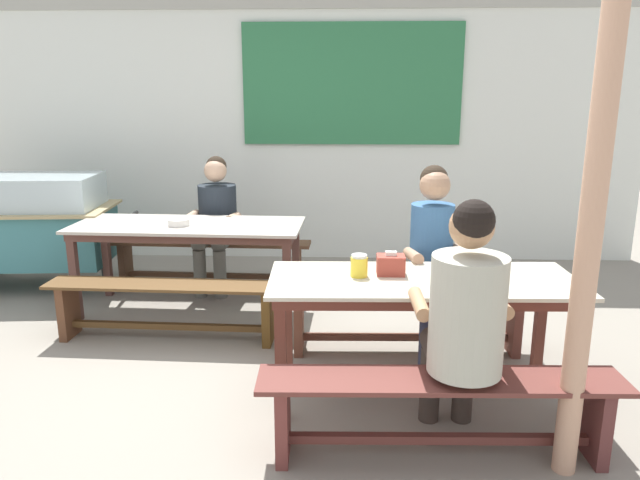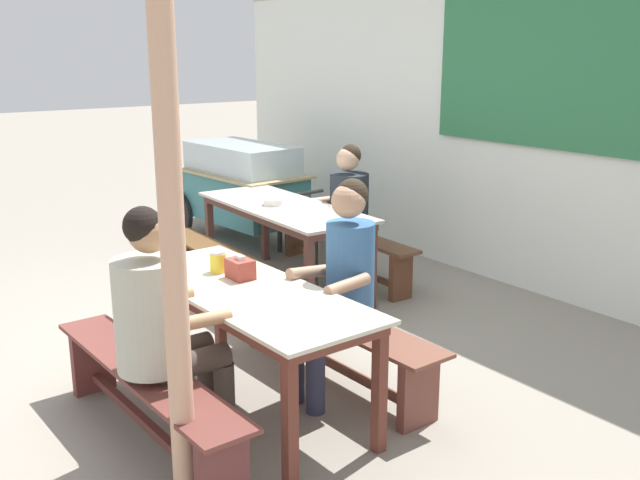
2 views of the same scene
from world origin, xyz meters
name	(u,v)px [view 1 (image 1 of 2)]	position (x,y,z in m)	size (l,w,h in m)	color
ground_plane	(243,371)	(0.00, 0.00, 0.00)	(40.00, 40.00, 0.00)	gray
backdrop_wall	(286,122)	(0.02, 2.80, 1.45)	(7.43, 0.23, 2.75)	white
dining_table_far	(188,232)	(-0.61, 1.10, 0.65)	(1.85, 0.76, 0.73)	#B9B1A5
dining_table_near	(422,291)	(1.09, -0.26, 0.65)	(1.76, 0.73, 0.73)	beige
bench_far_back	(210,255)	(-0.59, 1.72, 0.29)	(1.86, 0.30, 0.42)	brown
bench_far_front	(166,303)	(-0.63, 0.48, 0.28)	(1.72, 0.33, 0.42)	brown
bench_near_back	(406,312)	(1.07, 0.36, 0.28)	(1.72, 0.37, 0.42)	brown
bench_near_front	(440,404)	(1.11, -0.88, 0.29)	(1.76, 0.34, 0.42)	brown
food_cart	(26,222)	(-2.23, 1.63, 0.61)	(1.84, 0.96, 1.03)	teal
person_near_front	(464,315)	(1.21, -0.82, 0.72)	(0.47, 0.58, 1.29)	#41362F
person_center_facing	(216,215)	(-0.50, 1.66, 0.68)	(0.47, 0.54, 1.20)	#63645B
person_right_near_table	(434,255)	(1.23, 0.29, 0.71)	(0.43, 0.56, 1.29)	#2E3147
tissue_box	(391,265)	(0.91, -0.19, 0.78)	(0.16, 0.12, 0.14)	#9F3A2E
condiment_jar	(359,266)	(0.73, -0.24, 0.79)	(0.10, 0.10, 0.13)	yellow
soup_bowl	(179,222)	(-0.66, 1.03, 0.75)	(0.17, 0.17, 0.05)	silver
wooden_support_post	(593,205)	(1.70, -0.96, 1.28)	(0.11, 0.11, 2.57)	tan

